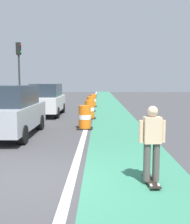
# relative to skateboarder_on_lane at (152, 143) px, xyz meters

# --- Properties ---
(ground_plane) EXTENTS (100.00, 100.00, 0.00)m
(ground_plane) POSITION_rel_skateboarder_on_lane_xyz_m (-2.64, 0.15, -0.91)
(ground_plane) COLOR #424244
(bike_lane_strip) EXTENTS (2.50, 80.00, 0.01)m
(bike_lane_strip) POSITION_rel_skateboarder_on_lane_xyz_m (-0.24, 12.15, -0.91)
(bike_lane_strip) COLOR #387F60
(bike_lane_strip) RESTS_ON ground
(lane_divider_stripe) EXTENTS (0.20, 80.00, 0.01)m
(lane_divider_stripe) POSITION_rel_skateboarder_on_lane_xyz_m (-1.74, 12.15, -0.91)
(lane_divider_stripe) COLOR silver
(lane_divider_stripe) RESTS_ON ground
(skateboarder_on_lane) EXTENTS (0.57, 0.82, 1.69)m
(skateboarder_on_lane) POSITION_rel_skateboarder_on_lane_xyz_m (0.00, 0.00, 0.00)
(skateboarder_on_lane) COLOR black
(skateboarder_on_lane) RESTS_ON ground
(parked_suv_nearest) EXTENTS (1.95, 4.61, 2.04)m
(parked_suv_nearest) POSITION_rel_skateboarder_on_lane_xyz_m (-4.64, 5.02, 0.12)
(parked_suv_nearest) COLOR #9EA0A5
(parked_suv_nearest) RESTS_ON ground
(parked_suv_second) EXTENTS (1.97, 4.63, 2.04)m
(parked_suv_second) POSITION_rel_skateboarder_on_lane_xyz_m (-4.50, 11.64, 0.12)
(parked_suv_second) COLOR silver
(parked_suv_second) RESTS_ON ground
(traffic_barrel_front) EXTENTS (0.73, 0.73, 1.09)m
(traffic_barrel_front) POSITION_rel_skateboarder_on_lane_xyz_m (-1.79, 6.70, -0.38)
(traffic_barrel_front) COLOR orange
(traffic_barrel_front) RESTS_ON ground
(traffic_barrel_mid) EXTENTS (0.73, 0.73, 1.09)m
(traffic_barrel_mid) POSITION_rel_skateboarder_on_lane_xyz_m (-1.69, 10.15, -0.38)
(traffic_barrel_mid) COLOR orange
(traffic_barrel_mid) RESTS_ON ground
(traffic_barrel_back) EXTENTS (0.73, 0.73, 1.09)m
(traffic_barrel_back) POSITION_rel_skateboarder_on_lane_xyz_m (-1.76, 14.00, -0.38)
(traffic_barrel_back) COLOR orange
(traffic_barrel_back) RESTS_ON ground
(traffic_barrel_far) EXTENTS (0.73, 0.73, 1.09)m
(traffic_barrel_far) POSITION_rel_skateboarder_on_lane_xyz_m (-1.68, 17.69, -0.38)
(traffic_barrel_far) COLOR orange
(traffic_barrel_far) RESTS_ON ground
(traffic_light_corner) EXTENTS (0.41, 0.32, 5.10)m
(traffic_light_corner) POSITION_rel_skateboarder_on_lane_xyz_m (-7.23, 14.93, 2.59)
(traffic_light_corner) COLOR #2D2D2D
(traffic_light_corner) RESTS_ON ground
(pedestrian_crossing) EXTENTS (0.34, 0.20, 1.61)m
(pedestrian_crossing) POSITION_rel_skateboarder_on_lane_xyz_m (-7.26, 18.77, -0.05)
(pedestrian_crossing) COLOR #33333D
(pedestrian_crossing) RESTS_ON ground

